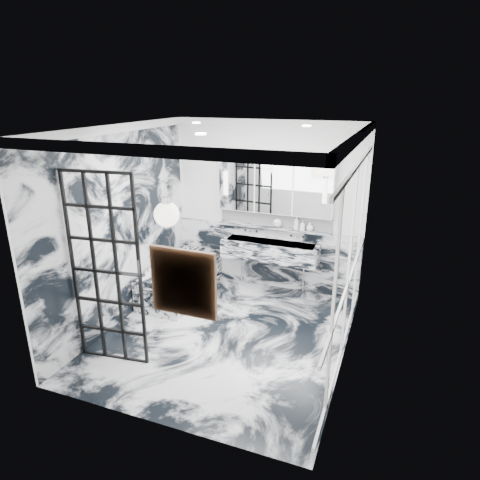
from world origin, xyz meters
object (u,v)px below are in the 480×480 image
at_px(crittall_door, 106,272).
at_px(trough_sink, 270,250).
at_px(mirror_cabinet, 275,183).
at_px(bathtub, 181,279).

bearing_deg(crittall_door, trough_sink, 57.21).
xyz_separation_m(trough_sink, mirror_cabinet, (-0.00, 0.17, 1.09)).
bearing_deg(mirror_cabinet, bathtub, -147.94).
bearing_deg(bathtub, crittall_door, -87.82).
height_order(mirror_cabinet, bathtub, mirror_cabinet).
distance_m(trough_sink, mirror_cabinet, 1.10).
bearing_deg(bathtub, trough_sink, 26.48).
height_order(crittall_door, mirror_cabinet, crittall_door).
bearing_deg(trough_sink, mirror_cabinet, 90.00).
relative_size(crittall_door, mirror_cabinet, 1.25).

